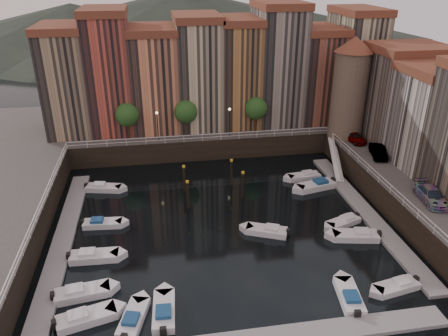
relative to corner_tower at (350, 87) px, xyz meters
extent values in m
plane|color=black|center=(-20.00, -14.50, -10.19)|extent=(200.00, 200.00, 0.00)
cube|color=black|center=(-20.00, 11.50, -8.69)|extent=(80.00, 20.00, 3.00)
cube|color=gray|center=(-36.20, -15.50, -10.02)|extent=(2.00, 28.00, 0.35)
cube|color=gray|center=(-3.80, -15.50, -10.02)|extent=(2.00, 28.00, 0.35)
cone|color=#2D382D|center=(-50.00, 95.50, -3.19)|extent=(80.00, 80.00, 14.00)
cone|color=#2D382D|center=(-15.00, 95.50, -1.19)|extent=(100.00, 100.00, 18.00)
cone|color=#2D382D|center=(20.00, 95.50, -4.19)|extent=(70.00, 70.00, 12.00)
cube|color=#967D60|center=(-38.00, 9.00, -0.19)|extent=(6.00, 10.00, 14.00)
cube|color=brown|center=(-38.00, 9.00, 7.31)|extent=(6.30, 10.30, 1.00)
cube|color=#B04637|center=(-32.10, 9.00, 0.81)|extent=(5.80, 10.00, 16.00)
cube|color=brown|center=(-32.10, 9.00, 9.31)|extent=(6.10, 10.30, 1.00)
cube|color=#DD845A|center=(-25.95, 9.00, -0.44)|extent=(6.50, 10.00, 13.50)
cube|color=brown|center=(-25.95, 9.00, 6.81)|extent=(6.80, 10.30, 1.00)
cube|color=#C9B28E|center=(-19.60, 9.00, 0.31)|extent=(6.20, 10.00, 15.00)
cube|color=brown|center=(-19.60, 9.00, 8.31)|extent=(6.50, 10.30, 1.00)
cube|color=#A8723E|center=(-13.70, 9.00, 0.06)|extent=(5.60, 10.00, 14.50)
cube|color=brown|center=(-13.70, 9.00, 7.81)|extent=(5.90, 10.30, 1.00)
cube|color=gray|center=(-7.70, 9.00, 1.06)|extent=(6.40, 10.00, 16.50)
cube|color=brown|center=(-7.70, 9.00, 9.81)|extent=(6.70, 10.30, 1.00)
cube|color=brown|center=(-1.50, 9.00, -0.69)|extent=(6.00, 10.00, 13.00)
cube|color=brown|center=(-1.50, 9.00, 6.31)|extent=(6.30, 10.30, 1.00)
cube|color=#BCAE8A|center=(4.45, 9.00, 0.56)|extent=(5.90, 10.00, 15.50)
cube|color=brown|center=(4.45, 9.00, 8.81)|extent=(6.20, 10.30, 1.00)
cube|color=#6B5D51|center=(6.50, -2.50, -1.19)|extent=(9.00, 8.00, 12.00)
cube|color=brown|center=(6.50, -2.50, 5.31)|extent=(9.30, 8.30, 1.00)
cube|color=beige|center=(6.50, -10.50, -1.69)|extent=(9.00, 8.00, 11.00)
cylinder|color=#6B5B4C|center=(0.00, 0.00, -1.19)|extent=(4.60, 4.60, 12.00)
cone|color=brown|center=(0.00, 0.00, 5.61)|extent=(5.20, 5.20, 2.00)
cylinder|color=black|center=(-30.00, 3.70, -5.99)|extent=(0.30, 0.30, 2.40)
sphere|color=#1E4719|center=(-30.00, 3.70, -3.59)|extent=(3.20, 3.20, 3.20)
cylinder|color=black|center=(-22.00, 3.70, -5.99)|extent=(0.30, 0.30, 2.40)
sphere|color=#1E4719|center=(-22.00, 3.70, -3.59)|extent=(3.20, 3.20, 3.20)
cylinder|color=black|center=(-12.00, 3.70, -5.99)|extent=(0.30, 0.30, 2.40)
sphere|color=#1E4719|center=(-12.00, 3.70, -3.59)|extent=(3.20, 3.20, 3.20)
cylinder|color=black|center=(-26.00, 2.70, -5.19)|extent=(0.12, 0.12, 4.00)
sphere|color=#FFD88C|center=(-26.00, 2.70, -3.19)|extent=(0.36, 0.36, 0.36)
cylinder|color=black|center=(-16.00, 2.70, -5.19)|extent=(0.12, 0.12, 4.00)
sphere|color=#FFD88C|center=(-16.00, 2.70, -3.19)|extent=(0.36, 0.36, 0.36)
cube|color=white|center=(-20.00, 1.50, -6.24)|extent=(36.00, 0.08, 0.08)
cube|color=white|center=(-20.00, 1.50, -6.69)|extent=(36.00, 0.06, 0.06)
cube|color=white|center=(-2.00, -15.50, -6.24)|extent=(0.08, 34.00, 0.08)
cube|color=white|center=(-2.00, -15.50, -6.69)|extent=(0.06, 34.00, 0.06)
cube|color=white|center=(-38.00, -15.50, -6.24)|extent=(0.08, 34.00, 0.08)
cube|color=white|center=(-38.00, -15.50, -6.69)|extent=(0.06, 34.00, 0.06)
cube|color=white|center=(-2.90, -4.50, -8.44)|extent=(2.78, 8.26, 2.81)
cube|color=white|center=(-2.90, -4.50, -7.94)|extent=(1.93, 8.32, 3.65)
cylinder|color=black|center=(-23.22, -11.22, -8.69)|extent=(0.32, 0.32, 3.60)
cylinder|color=gold|center=(-23.22, -11.22, -6.84)|extent=(0.36, 0.36, 0.25)
cylinder|color=black|center=(-23.29, -7.18, -8.69)|extent=(0.32, 0.32, 3.60)
cylinder|color=gold|center=(-23.29, -7.18, -6.84)|extent=(0.36, 0.36, 0.25)
cylinder|color=black|center=(-16.65, -9.95, -8.69)|extent=(0.32, 0.32, 3.60)
cylinder|color=gold|center=(-16.65, -9.95, -6.84)|extent=(0.36, 0.36, 0.25)
cylinder|color=black|center=(-17.35, -6.39, -8.69)|extent=(0.32, 0.32, 3.60)
cylinder|color=gold|center=(-17.35, -6.39, -6.84)|extent=(0.36, 0.36, 0.25)
cube|color=silver|center=(-32.59, -27.30, -9.89)|extent=(4.81, 2.84, 0.77)
cube|color=silver|center=(-33.18, -27.46, -9.42)|extent=(1.70, 1.56, 0.51)
cube|color=black|center=(-34.87, -27.91, -9.63)|extent=(0.48, 0.59, 0.72)
cube|color=silver|center=(-33.25, -24.33, -9.89)|extent=(4.66, 2.32, 0.76)
cube|color=silver|center=(-33.85, -24.41, -9.43)|extent=(1.58, 1.40, 0.51)
cube|color=black|center=(-35.56, -24.65, -9.64)|extent=(0.42, 0.55, 0.71)
cube|color=silver|center=(-32.78, -19.34, -9.89)|extent=(4.53, 1.91, 0.76)
cube|color=silver|center=(-33.39, -19.31, -9.43)|extent=(1.47, 1.27, 0.51)
cube|color=black|center=(-35.11, -19.24, -9.64)|extent=(0.38, 0.52, 0.71)
cube|color=silver|center=(-32.51, -13.55, -9.92)|extent=(4.13, 1.90, 0.68)
cube|color=navy|center=(-33.06, -13.50, -9.51)|extent=(1.37, 1.20, 0.46)
cube|color=black|center=(-34.60, -13.37, -9.69)|extent=(0.36, 0.48, 0.64)
cube|color=silver|center=(-33.05, -5.31, -9.91)|extent=(4.49, 2.54, 0.72)
cube|color=silver|center=(-33.62, -5.18, -9.47)|extent=(1.57, 1.42, 0.48)
cube|color=black|center=(-35.21, -4.81, -9.67)|extent=(0.44, 0.54, 0.67)
cube|color=silver|center=(-6.94, -27.88, -9.92)|extent=(4.18, 2.24, 0.68)
cube|color=silver|center=(-6.40, -27.78, -9.52)|extent=(1.44, 1.30, 0.45)
cube|color=black|center=(-4.90, -27.50, -9.70)|extent=(0.39, 0.50, 0.63)
cube|color=silver|center=(-7.09, -20.12, -9.89)|extent=(4.77, 2.58, 0.77)
cube|color=silver|center=(-6.48, -20.24, -9.42)|extent=(1.65, 1.48, 0.51)
cube|color=black|center=(-4.77, -20.58, -9.63)|extent=(0.45, 0.57, 0.72)
cube|color=silver|center=(-7.23, -17.43, -9.93)|extent=(4.16, 2.79, 0.66)
cube|color=silver|center=(-6.74, -17.24, -9.53)|extent=(1.53, 1.43, 0.44)
cube|color=black|center=(-5.34, -16.70, -9.71)|extent=(0.45, 0.52, 0.62)
cube|color=silver|center=(-7.23, -9.08, -9.86)|extent=(5.14, 2.91, 0.83)
cube|color=navy|center=(-6.58, -8.94, -9.37)|extent=(1.80, 1.63, 0.55)
cube|color=black|center=(-4.76, -8.51, -9.59)|extent=(0.50, 0.62, 0.77)
cube|color=silver|center=(-7.79, -6.25, -9.91)|extent=(4.29, 1.99, 0.71)
cube|color=silver|center=(-7.23, -6.19, -9.48)|extent=(1.42, 1.25, 0.47)
cube|color=black|center=(-5.63, -6.04, -9.67)|extent=(0.37, 0.50, 0.66)
cube|color=silver|center=(-28.99, -27.92, -9.91)|extent=(2.68, 4.43, 0.71)
cube|color=navy|center=(-29.14, -28.46, -9.49)|extent=(1.45, 1.58, 0.47)
cube|color=silver|center=(-26.62, -27.57, -9.89)|extent=(1.98, 4.55, 0.76)
cube|color=navy|center=(-26.65, -28.17, -9.43)|extent=(1.30, 1.49, 0.51)
cube|color=black|center=(-26.75, -29.89, -9.64)|extent=(0.53, 0.38, 0.71)
cube|color=silver|center=(-11.40, -28.34, -9.90)|extent=(2.29, 4.54, 0.74)
cube|color=navy|center=(-11.49, -28.93, -9.45)|extent=(1.37, 1.54, 0.49)
cube|color=black|center=(-11.73, -30.59, -9.65)|extent=(0.54, 0.41, 0.69)
imported|color=gray|center=(0.40, -2.36, -6.48)|extent=(2.50, 4.45, 1.43)
imported|color=gray|center=(1.22, -7.68, -6.47)|extent=(2.63, 4.67, 1.46)
imported|color=gray|center=(1.11, -19.24, -6.47)|extent=(2.59, 5.21, 1.45)
cube|color=silver|center=(-15.71, -17.75, -9.91)|extent=(4.50, 3.15, 0.72)
cube|color=silver|center=(-15.19, -17.98, -9.48)|extent=(1.68, 1.58, 0.48)
cube|color=black|center=(-13.70, -18.62, -9.67)|extent=(0.50, 0.57, 0.67)
camera|label=1|loc=(-26.22, -54.43, 15.16)|focal=35.00mm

